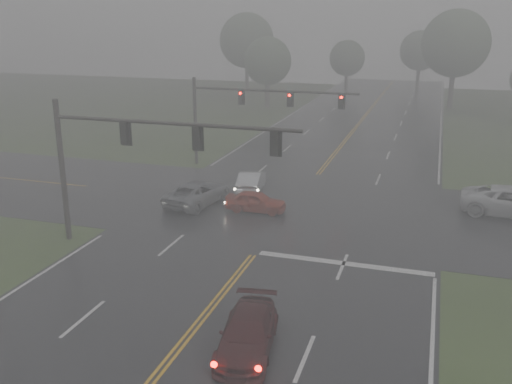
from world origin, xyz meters
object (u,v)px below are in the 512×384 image
(signal_gantry_far, at_px, (243,106))
(car_grey, at_px, (198,204))
(sedan_red, at_px, (256,211))
(signal_gantry_near, at_px, (128,148))
(sedan_maroon, at_px, (248,350))
(pickup_white, at_px, (512,216))
(sedan_silver, at_px, (251,191))

(signal_gantry_far, bearing_deg, car_grey, -88.86)
(sedan_red, relative_size, signal_gantry_near, 0.29)
(sedan_maroon, relative_size, car_grey, 0.88)
(pickup_white, relative_size, signal_gantry_far, 0.47)
(signal_gantry_near, bearing_deg, car_grey, 87.43)
(sedan_silver, distance_m, car_grey, 4.42)
(sedan_silver, relative_size, signal_gantry_far, 0.32)
(car_grey, xyz_separation_m, signal_gantry_near, (-0.34, -7.56, 5.26))
(sedan_silver, xyz_separation_m, car_grey, (-2.41, -3.71, 0.00))
(sedan_maroon, bearing_deg, signal_gantry_near, 131.19)
(sedan_silver, height_order, car_grey, car_grey)
(sedan_red, height_order, sedan_silver, sedan_silver)
(signal_gantry_far, bearing_deg, sedan_maroon, -70.89)
(sedan_silver, bearing_deg, sedan_maroon, 99.08)
(sedan_maroon, distance_m, signal_gantry_near, 12.52)
(sedan_maroon, bearing_deg, pickup_white, 51.54)
(sedan_maroon, distance_m, pickup_white, 21.43)
(car_grey, relative_size, signal_gantry_far, 0.40)
(car_grey, bearing_deg, signal_gantry_near, 96.17)
(sedan_red, height_order, car_grey, car_grey)
(sedan_red, bearing_deg, sedan_silver, 19.51)
(sedan_maroon, relative_size, sedan_red, 1.23)
(sedan_silver, relative_size, signal_gantry_near, 0.33)
(signal_gantry_near, bearing_deg, sedan_red, 59.17)
(sedan_maroon, xyz_separation_m, sedan_red, (-4.34, 14.61, 0.00))
(sedan_red, relative_size, signal_gantry_far, 0.29)
(car_grey, bearing_deg, signal_gantry_far, -80.12)
(sedan_maroon, height_order, signal_gantry_near, signal_gantry_near)
(sedan_silver, xyz_separation_m, pickup_white, (16.59, -0.01, 0.00))
(signal_gantry_near, distance_m, signal_gantry_far, 17.32)
(sedan_maroon, xyz_separation_m, signal_gantry_near, (-8.68, 7.33, 5.26))
(car_grey, height_order, signal_gantry_far, signal_gantry_far)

